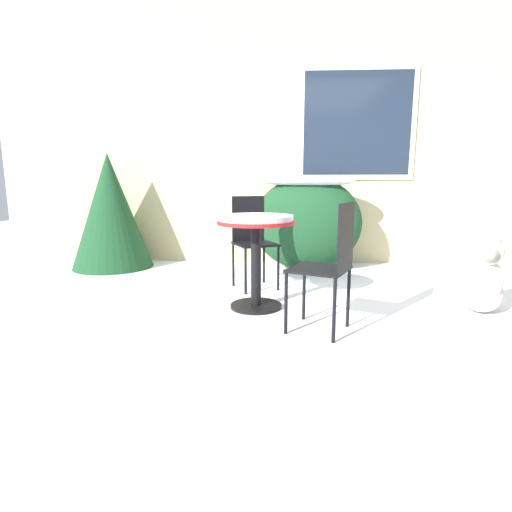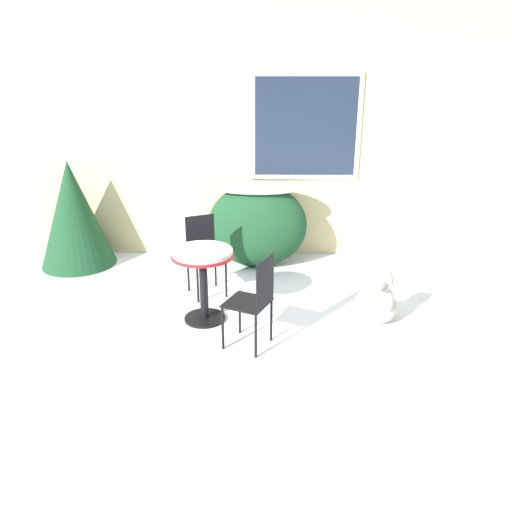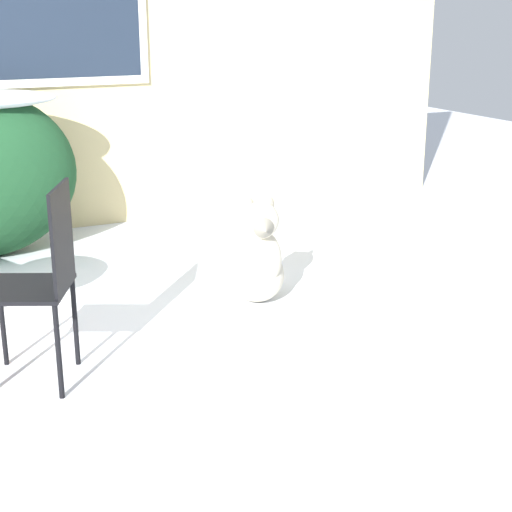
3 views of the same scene
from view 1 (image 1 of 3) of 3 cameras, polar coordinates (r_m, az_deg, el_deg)
The scene contains 8 objects.
ground_plane at distance 3.25m, azimuth 9.30°, elevation -8.26°, with size 16.00×16.00×0.00m, color white.
house_wall at distance 5.32m, azimuth 7.59°, elevation 17.11°, with size 8.00×0.10×3.32m.
shrub_left at distance 4.80m, azimuth 7.41°, elevation 5.02°, with size 1.29×0.67×1.11m.
evergreen_bush at distance 5.22m, azimuth -20.08°, elevation 6.05°, with size 0.97×0.97×1.39m.
patio_table at distance 3.26m, azimuth 0.00°, elevation 2.78°, with size 0.63×0.63×0.78m.
patio_chair_near_table at distance 3.97m, azimuth -0.51°, elevation 2.65°, with size 0.50×0.50×0.91m.
patio_chair_far_side at distance 2.77m, azimuth 10.41°, elevation -0.88°, with size 0.50×0.50×0.91m.
dog at distance 3.66m, azimuth 29.69°, elevation -3.50°, with size 0.42×0.62×0.64m.
Camera 1 is at (-0.36, -3.07, 1.03)m, focal length 28.00 mm.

